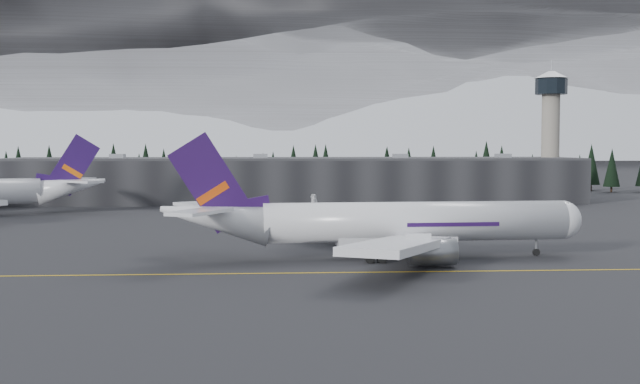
{
  "coord_description": "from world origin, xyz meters",
  "views": [
    {
      "loc": [
        -8.09,
        -102.75,
        16.26
      ],
      "look_at": [
        0.0,
        20.0,
        9.0
      ],
      "focal_mm": 45.0,
      "sensor_mm": 36.0,
      "label": 1
    }
  ],
  "objects": [
    {
      "name": "gse_vehicle_a",
      "position": [
        -15.82,
        94.99,
        0.76
      ],
      "size": [
        4.76,
        6.04,
        1.53
      ],
      "primitive_type": "imported",
      "rotation": [
        0.0,
        0.0,
        0.47
      ],
      "color": "silver",
      "rests_on": "ground"
    },
    {
      "name": "taxiline",
      "position": [
        0.0,
        -2.0,
        0.01
      ],
      "size": [
        400.0,
        0.4,
        0.02
      ],
      "primitive_type": "cube",
      "color": "gold",
      "rests_on": "ground"
    },
    {
      "name": "treeline",
      "position": [
        0.0,
        162.0,
        7.5
      ],
      "size": [
        360.0,
        20.0,
        15.0
      ],
      "primitive_type": "cube",
      "color": "black",
      "rests_on": "ground"
    },
    {
      "name": "ground",
      "position": [
        0.0,
        0.0,
        0.0
      ],
      "size": [
        1400.0,
        1400.0,
        0.0
      ],
      "primitive_type": "plane",
      "color": "black",
      "rests_on": "ground"
    },
    {
      "name": "gse_vehicle_b",
      "position": [
        3.67,
        96.49,
        0.67
      ],
      "size": [
        4.19,
        3.48,
        1.35
      ],
      "primitive_type": "imported",
      "rotation": [
        0.0,
        0.0,
        -1.0
      ],
      "color": "silver",
      "rests_on": "ground"
    },
    {
      "name": "jet_main",
      "position": [
        7.77,
        10.38,
        5.09
      ],
      "size": [
        61.42,
        56.6,
        18.05
      ],
      "rotation": [
        0.0,
        0.0,
        0.05
      ],
      "color": "silver",
      "rests_on": "ground"
    },
    {
      "name": "mountain_ridge",
      "position": [
        0.0,
        1000.0,
        0.0
      ],
      "size": [
        4400.0,
        900.0,
        420.0
      ],
      "primitive_type": null,
      "color": "white",
      "rests_on": "ground"
    },
    {
      "name": "terminal",
      "position": [
        0.0,
        125.0,
        6.3
      ],
      "size": [
        160.0,
        30.0,
        12.6
      ],
      "color": "black",
      "rests_on": "ground"
    },
    {
      "name": "control_tower",
      "position": [
        75.0,
        128.0,
        23.41
      ],
      "size": [
        10.0,
        10.0,
        37.7
      ],
      "color": "gray",
      "rests_on": "ground"
    }
  ]
}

